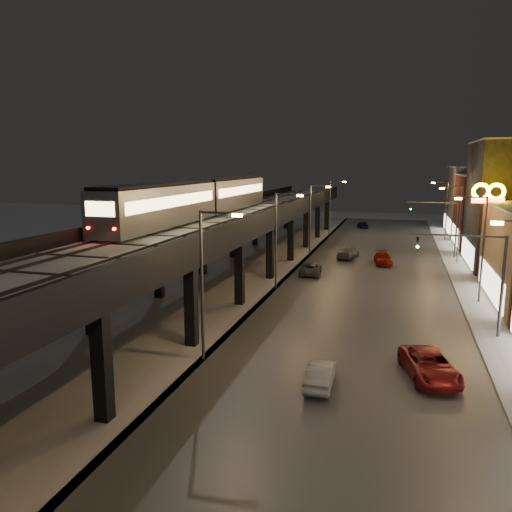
# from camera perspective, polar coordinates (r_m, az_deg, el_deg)

# --- Properties ---
(ground) EXTENTS (220.00, 220.00, 0.00)m
(ground) POSITION_cam_1_polar(r_m,az_deg,el_deg) (20.47, -19.22, -24.70)
(ground) COLOR silver
(road_surface) EXTENTS (17.00, 120.00, 0.06)m
(road_surface) POSITION_cam_1_polar(r_m,az_deg,el_deg) (49.83, 12.58, -3.20)
(road_surface) COLOR #46474D
(road_surface) RESTS_ON ground
(sidewalk_right) EXTENTS (4.00, 120.00, 0.14)m
(sidewalk_right) POSITION_cam_1_polar(r_m,az_deg,el_deg) (50.26, 24.05, -3.71)
(sidewalk_right) COLOR #9FA1A8
(sidewalk_right) RESTS_ON ground
(under_viaduct_pavement) EXTENTS (11.00, 120.00, 0.06)m
(under_viaduct_pavement) POSITION_cam_1_polar(r_m,az_deg,el_deg) (52.34, -2.33, -2.30)
(under_viaduct_pavement) COLOR #9FA1A8
(under_viaduct_pavement) RESTS_ON ground
(elevated_viaduct) EXTENTS (9.00, 100.00, 6.30)m
(elevated_viaduct) POSITION_cam_1_polar(r_m,az_deg,el_deg) (48.43, -3.57, 3.37)
(elevated_viaduct) COLOR black
(elevated_viaduct) RESTS_ON ground
(viaduct_trackbed) EXTENTS (8.40, 100.00, 0.32)m
(viaduct_trackbed) POSITION_cam_1_polar(r_m,az_deg,el_deg) (48.47, -3.54, 4.29)
(viaduct_trackbed) COLOR #B2B7C1
(viaduct_trackbed) RESTS_ON elevated_viaduct
(viaduct_parapet_streetside) EXTENTS (0.30, 100.00, 1.10)m
(viaduct_parapet_streetside) POSITION_cam_1_polar(r_m,az_deg,el_deg) (47.16, 1.48, 4.70)
(viaduct_parapet_streetside) COLOR black
(viaduct_parapet_streetside) RESTS_ON elevated_viaduct
(viaduct_parapet_far) EXTENTS (0.30, 100.00, 1.10)m
(viaduct_parapet_far) POSITION_cam_1_polar(r_m,az_deg,el_deg) (50.07, -8.23, 4.93)
(viaduct_parapet_far) COLOR black
(viaduct_parapet_far) RESTS_ON elevated_viaduct
(building_e) EXTENTS (12.20, 12.20, 10.16)m
(building_e) POSITION_cam_1_polar(r_m,az_deg,el_deg) (76.90, 26.49, 4.53)
(building_e) COLOR maroon
(building_e) RESTS_ON ground
(building_f) EXTENTS (12.20, 16.20, 11.16)m
(building_f) POSITION_cam_1_polar(r_m,az_deg,el_deg) (90.63, 24.99, 5.71)
(building_f) COLOR #515152
(building_f) RESTS_ON ground
(streetlight_left_1) EXTENTS (2.57, 0.28, 9.00)m
(streetlight_left_1) POSITION_cam_1_polar(r_m,az_deg,el_deg) (29.17, -5.73, -2.18)
(streetlight_left_1) COLOR #38383A
(streetlight_left_1) RESTS_ON ground
(streetlight_left_2) EXTENTS (2.57, 0.28, 9.00)m
(streetlight_left_2) POSITION_cam_1_polar(r_m,az_deg,el_deg) (46.09, 2.62, 2.54)
(streetlight_left_2) COLOR #38383A
(streetlight_left_2) RESTS_ON ground
(streetlight_right_2) EXTENTS (2.56, 0.28, 9.00)m
(streetlight_right_2) POSITION_cam_1_polar(r_m,az_deg,el_deg) (45.30, 24.22, 1.48)
(streetlight_right_2) COLOR #38383A
(streetlight_right_2) RESTS_ON ground
(streetlight_left_3) EXTENTS (2.57, 0.28, 9.00)m
(streetlight_left_3) POSITION_cam_1_polar(r_m,az_deg,el_deg) (63.61, 6.45, 4.68)
(streetlight_left_3) COLOR #38383A
(streetlight_left_3) RESTS_ON ground
(streetlight_right_3) EXTENTS (2.56, 0.28, 9.00)m
(streetlight_right_3) POSITION_cam_1_polar(r_m,az_deg,el_deg) (63.04, 22.04, 3.93)
(streetlight_right_3) COLOR #38383A
(streetlight_right_3) RESTS_ON ground
(streetlight_left_4) EXTENTS (2.57, 0.28, 9.00)m
(streetlight_left_4) POSITION_cam_1_polar(r_m,az_deg,el_deg) (81.34, 8.63, 5.88)
(streetlight_left_4) COLOR #38383A
(streetlight_left_4) RESTS_ON ground
(streetlight_right_4) EXTENTS (2.56, 0.28, 9.00)m
(streetlight_right_4) POSITION_cam_1_polar(r_m,az_deg,el_deg) (80.89, 20.81, 5.30)
(streetlight_right_4) COLOR #38383A
(streetlight_right_4) RESTS_ON ground
(traffic_light_rig_a) EXTENTS (6.10, 0.34, 7.00)m
(traffic_light_rig_a) POSITION_cam_1_polar(r_m,az_deg,el_deg) (36.52, 24.64, -1.71)
(traffic_light_rig_a) COLOR #38383A
(traffic_light_rig_a) RESTS_ON ground
(traffic_light_rig_b) EXTENTS (6.10, 0.34, 7.00)m
(traffic_light_rig_b) POSITION_cam_1_polar(r_m,az_deg,el_deg) (66.00, 20.97, 3.62)
(traffic_light_rig_b) COLOR #38383A
(traffic_light_rig_b) RESTS_ON ground
(subway_train) EXTENTS (2.91, 34.90, 3.48)m
(subway_train) POSITION_cam_1_polar(r_m,az_deg,el_deg) (49.43, -6.20, 6.65)
(subway_train) COLOR gray
(subway_train) RESTS_ON viaduct_trackbed
(car_near_white) EXTENTS (1.42, 3.83, 1.25)m
(car_near_white) POSITION_cam_1_polar(r_m,az_deg,el_deg) (27.24, 7.38, -13.38)
(car_near_white) COLOR #9094A0
(car_near_white) RESTS_ON ground
(car_mid_silver) EXTENTS (2.59, 4.84, 1.29)m
(car_mid_silver) POSITION_cam_1_polar(r_m,az_deg,el_deg) (53.09, 6.26, -1.48)
(car_mid_silver) COLOR #3E4146
(car_mid_silver) RESTS_ON ground
(car_mid_dark) EXTENTS (2.61, 5.13, 1.43)m
(car_mid_dark) POSITION_cam_1_polar(r_m,az_deg,el_deg) (63.00, 10.45, 0.36)
(car_mid_dark) COLOR slate
(car_mid_dark) RESTS_ON ground
(car_far_white) EXTENTS (2.42, 3.87, 1.23)m
(car_far_white) POSITION_cam_1_polar(r_m,az_deg,el_deg) (93.26, 12.11, 3.49)
(car_far_white) COLOR black
(car_far_white) RESTS_ON ground
(car_onc_dark) EXTENTS (3.66, 5.65, 1.45)m
(car_onc_dark) POSITION_cam_1_polar(r_m,az_deg,el_deg) (29.40, 19.26, -11.86)
(car_onc_dark) COLOR maroon
(car_onc_dark) RESTS_ON ground
(car_onc_white) EXTENTS (2.46, 4.80, 1.33)m
(car_onc_white) POSITION_cam_1_polar(r_m,az_deg,el_deg) (60.06, 14.31, -0.33)
(car_onc_white) COLOR maroon
(car_onc_white) RESTS_ON ground
(sign_mcdonalds) EXTENTS (2.92, 0.38, 9.87)m
(sign_mcdonalds) POSITION_cam_1_polar(r_m,az_deg,el_deg) (51.24, 24.95, 5.49)
(sign_mcdonalds) COLOR #38383A
(sign_mcdonalds) RESTS_ON ground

